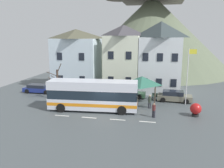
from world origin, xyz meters
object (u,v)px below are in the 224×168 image
transit_bus (93,96)px  harbour_buoy (196,109)px  pedestrian_00 (154,110)px  bus_shelter (142,81)px  parked_car_01 (39,89)px  bare_tree_00 (57,83)px  townhouse_01 (123,58)px  parked_car_02 (129,93)px  parked_car_00 (174,96)px  pedestrian_01 (150,100)px  townhouse_02 (160,57)px  pedestrian_02 (137,100)px  hilltop_castle (151,30)px  townhouse_00 (77,59)px  flagpole (188,73)px

transit_bus → harbour_buoy: bearing=-3.1°
pedestrian_00 → harbour_buoy: (4.29, 1.25, -0.07)m
bus_shelter → parked_car_01: 15.77m
transit_bus → bare_tree_00: (-5.68, 3.13, 0.53)m
townhouse_01 → bus_shelter: 8.62m
parked_car_02 → pedestrian_00: bearing=-64.3°
townhouse_01 → pedestrian_00: (5.16, -12.49, -4.11)m
parked_car_00 → pedestrian_01: (-2.97, -3.59, 0.27)m
townhouse_02 → parked_car_00: 7.48m
townhouse_01 → harbour_buoy: 15.27m
pedestrian_02 → bare_tree_00: 10.51m
pedestrian_02 → bare_tree_00: bare_tree_00 is taller
bus_shelter → pedestrian_01: (1.09, -1.83, -1.96)m
pedestrian_00 → harbour_buoy: 4.47m
townhouse_01 → hilltop_castle: size_ratio=0.27×
townhouse_02 → pedestrian_00: bearing=-91.9°
harbour_buoy → parked_car_01: bearing=163.8°
pedestrian_00 → harbour_buoy: pedestrian_00 is taller
parked_car_00 → pedestrian_01: pedestrian_01 is taller
townhouse_01 → bus_shelter: size_ratio=2.76×
bus_shelter → bare_tree_00: size_ratio=0.73×
townhouse_00 → pedestrian_01: 15.22m
townhouse_00 → hilltop_castle: size_ratio=0.25×
bus_shelter → harbour_buoy: bus_shelter is taller
townhouse_00 → bus_shelter: size_ratio=2.59×
flagpole → transit_bus: bearing=-157.3°
townhouse_00 → bus_shelter: townhouse_00 is taller
pedestrian_02 → bus_shelter: bearing=72.0°
townhouse_02 → bare_tree_00: townhouse_02 is taller
townhouse_02 → flagpole: bearing=-63.5°
hilltop_castle → parked_car_02: hilltop_castle is taller
transit_bus → bare_tree_00: size_ratio=2.07×
transit_bus → parked_car_01: (-10.22, 6.39, -1.11)m
townhouse_00 → bare_tree_00: bearing=-89.8°
bus_shelter → pedestrian_00: (1.65, -4.89, -2.05)m
townhouse_02 → flagpole: (3.38, -6.78, -1.21)m
hilltop_castle → harbour_buoy: hilltop_castle is taller
townhouse_00 → townhouse_02: bearing=2.5°
pedestrian_02 → flagpole: bearing=19.2°
flagpole → bus_shelter: bearing=-173.6°
townhouse_00 → harbour_buoy: townhouse_00 is taller
bus_shelter → parked_car_01: size_ratio=0.79×
townhouse_00 → townhouse_01: townhouse_01 is taller
townhouse_02 → hilltop_castle: size_ratio=0.28×
townhouse_02 → parked_car_00: size_ratio=2.36×
harbour_buoy → hilltop_castle: bearing=100.6°
parked_car_00 → pedestrian_02: bearing=-141.2°
bus_shelter → pedestrian_02: (-0.47, -1.45, -2.14)m
townhouse_01 → transit_bus: 11.99m
townhouse_00 → hilltop_castle: (10.70, 22.12, 4.90)m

